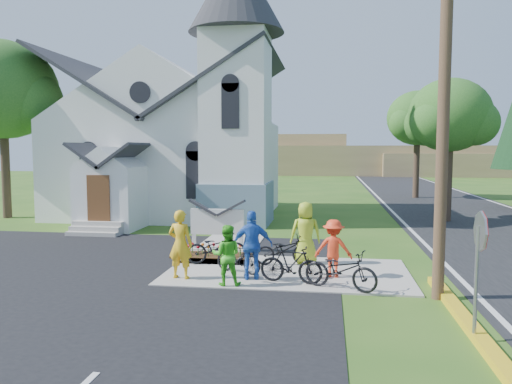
% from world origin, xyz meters
% --- Properties ---
extents(ground, '(120.00, 120.00, 0.00)m').
position_xyz_m(ground, '(0.00, 0.00, 0.00)').
color(ground, '#2B5518').
rests_on(ground, ground).
extents(road, '(8.00, 90.00, 0.02)m').
position_xyz_m(road, '(10.00, 15.00, 0.01)').
color(road, black).
rests_on(road, ground).
extents(sidewalk, '(7.00, 4.00, 0.05)m').
position_xyz_m(sidewalk, '(1.50, 0.50, 0.03)').
color(sidewalk, '#A09A91').
rests_on(sidewalk, ground).
extents(church, '(12.35, 12.00, 13.00)m').
position_xyz_m(church, '(-5.48, 12.48, 5.25)').
color(church, white).
rests_on(church, ground).
extents(church_sign, '(2.20, 0.40, 1.70)m').
position_xyz_m(church_sign, '(-1.20, 3.20, 1.03)').
color(church_sign, '#A09A91').
rests_on(church_sign, ground).
extents(flower_bed, '(2.60, 1.10, 0.07)m').
position_xyz_m(flower_bed, '(-1.20, 2.30, 0.04)').
color(flower_bed, '#33200E').
rests_on(flower_bed, ground).
extents(utility_pole, '(3.45, 0.28, 10.00)m').
position_xyz_m(utility_pole, '(5.36, -1.50, 5.40)').
color(utility_pole, '#4E3327').
rests_on(utility_pole, ground).
extents(stop_sign, '(0.11, 0.76, 2.48)m').
position_xyz_m(stop_sign, '(5.43, -4.20, 1.78)').
color(stop_sign, gray).
rests_on(stop_sign, ground).
extents(tree_lot_corner, '(5.60, 5.60, 9.15)m').
position_xyz_m(tree_lot_corner, '(-14.00, 10.00, 6.60)').
color(tree_lot_corner, '#36251D').
rests_on(tree_lot_corner, ground).
extents(tree_road_near, '(4.00, 4.00, 7.05)m').
position_xyz_m(tree_road_near, '(8.50, 12.00, 5.21)').
color(tree_road_near, '#36251D').
rests_on(tree_road_near, ground).
extents(tree_road_mid, '(4.40, 4.40, 7.80)m').
position_xyz_m(tree_road_mid, '(9.00, 24.00, 5.78)').
color(tree_road_mid, '#36251D').
rests_on(tree_road_mid, ground).
extents(distant_hills, '(61.00, 10.00, 5.60)m').
position_xyz_m(distant_hills, '(3.36, 56.33, 2.17)').
color(distant_hills, olive).
rests_on(distant_hills, ground).
extents(cyclist_0, '(0.75, 0.55, 1.90)m').
position_xyz_m(cyclist_0, '(-1.35, -0.72, 1.00)').
color(cyclist_0, yellow).
rests_on(cyclist_0, sidewalk).
extents(bike_0, '(1.98, 1.27, 0.98)m').
position_xyz_m(bike_0, '(-0.78, 1.21, 0.54)').
color(bike_0, black).
rests_on(bike_0, sidewalk).
extents(cyclist_1, '(0.83, 0.67, 1.59)m').
position_xyz_m(cyclist_1, '(0.04, -1.20, 0.84)').
color(cyclist_1, green).
rests_on(cyclist_1, sidewalk).
extents(bike_1, '(1.55, 1.01, 0.91)m').
position_xyz_m(bike_1, '(0.12, 0.07, 0.50)').
color(bike_1, black).
rests_on(bike_1, sidewalk).
extents(cyclist_2, '(1.17, 0.65, 1.89)m').
position_xyz_m(cyclist_2, '(0.62, -0.54, 1.00)').
color(cyclist_2, blue).
rests_on(cyclist_2, sidewalk).
extents(bike_2, '(1.85, 1.10, 0.92)m').
position_xyz_m(bike_2, '(1.30, 1.33, 0.51)').
color(bike_2, black).
rests_on(bike_2, sidewalk).
extents(cyclist_3, '(1.09, 0.69, 1.61)m').
position_xyz_m(cyclist_3, '(2.82, 0.05, 0.85)').
color(cyclist_3, '#FE3E1C').
rests_on(cyclist_3, sidewalk).
extents(bike_3, '(1.77, 0.80, 1.03)m').
position_xyz_m(bike_3, '(1.70, -0.78, 0.56)').
color(bike_3, black).
rests_on(bike_3, sidewalk).
extents(cyclist_4, '(1.03, 0.76, 1.93)m').
position_xyz_m(cyclist_4, '(1.97, 1.56, 1.02)').
color(cyclist_4, '#A1BB23').
rests_on(cyclist_4, sidewalk).
extents(bike_4, '(2.04, 1.34, 1.02)m').
position_xyz_m(bike_4, '(2.99, -1.20, 0.56)').
color(bike_4, black).
rests_on(bike_4, sidewalk).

